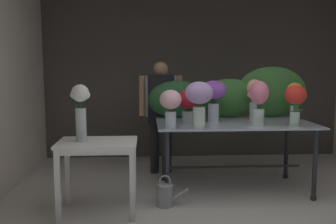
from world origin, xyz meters
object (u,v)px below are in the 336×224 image
Objects in this scene: florist at (161,105)px; vase_blush_stock at (171,105)px; vase_crimson_carnations at (188,104)px; display_table_glass at (234,132)px; watering_can at (165,195)px; vase_white_roses_tall at (81,109)px; vase_lilac_lilies at (199,98)px; vase_violet_peonies at (214,95)px; vase_scarlet_freesia at (296,99)px; vase_rosy_ranunculus at (259,99)px; vase_sunset_snapdragons at (294,96)px; vase_peach_anemones at (254,96)px; side_table_white at (98,151)px.

florist reaches higher than vase_blush_stock.
display_table_glass is at bearing 7.72° from vase_crimson_carnations.
vase_white_roses_tall is at bearing -170.65° from watering_can.
vase_lilac_lilies is (0.36, -1.18, 0.19)m from florist.
vase_violet_peonies is 0.34m from vase_crimson_carnations.
display_table_glass is 4.06× the size of vase_scarlet_freesia.
display_table_glass is at bearing 40.59° from vase_lilac_lilies.
vase_lilac_lilies is (0.31, -0.01, 0.07)m from vase_blush_stock.
vase_rosy_ranunculus is 1.10× the size of vase_scarlet_freesia.
vase_rosy_ranunculus is 1.08× the size of vase_sunset_snapdragons.
florist is 1.75m from vase_sunset_snapdragons.
vase_peach_anemones is at bearing 125.67° from vase_scarlet_freesia.
vase_blush_stock is 0.97m from watering_can.
florist is at bearing 63.71° from side_table_white.
florist is 3.39× the size of vase_sunset_snapdragons.
vase_white_roses_tall is (-0.16, 0.00, 0.43)m from side_table_white.
vase_rosy_ranunculus is 1.48m from watering_can.
vase_peach_anemones is 1.27× the size of vase_crimson_carnations.
florist reaches higher than vase_rosy_ranunculus.
florist is at bearing 58.79° from vase_white_roses_tall.
vase_violet_peonies reaches higher than watering_can.
vase_blush_stock is 0.83× the size of vase_violet_peonies.
vase_peach_anemones is 0.86m from vase_crimson_carnations.
vase_sunset_snapdragons is (1.61, -0.68, 0.17)m from florist.
vase_sunset_snapdragons is at bearing 5.51° from vase_violet_peonies.
vase_scarlet_freesia is 1.76m from watering_can.
vase_crimson_carnations is (-0.83, -0.18, -0.08)m from vase_peach_anemones.
watering_can is at bearing -168.09° from vase_lilac_lilies.
vase_scarlet_freesia is 1.08m from vase_lilac_lilies.
vase_crimson_carnations is at bearing 55.74° from vase_blush_stock.
vase_violet_peonies is at bearing 157.49° from vase_scarlet_freesia.
florist reaches higher than vase_violet_peonies.
vase_scarlet_freesia is at bearing -54.33° from vase_peach_anemones.
vase_rosy_ranunculus is at bearing -49.53° from display_table_glass.
vase_sunset_snapdragons is at bearing 19.96° from watering_can.
florist is at bearing 148.93° from vase_peach_anemones.
vase_lilac_lilies is at bearing -157.79° from vase_sunset_snapdragons.
vase_scarlet_freesia reaches higher than vase_crimson_carnations.
side_table_white is 0.45m from vase_white_roses_tall.
vase_peach_anemones reaches higher than vase_scarlet_freesia.
vase_peach_anemones reaches higher than vase_white_roses_tall.
side_table_white is at bearing -154.04° from vase_violet_peonies.
vase_rosy_ranunculus is at bearing -44.24° from florist.
vase_white_roses_tall is at bearing -159.50° from vase_peach_anemones.
watering_can is (-0.60, -0.49, -1.03)m from vase_violet_peonies.
vase_crimson_carnations is 0.70× the size of vase_white_roses_tall.
side_table_white is 0.90m from vase_blush_stock.
vase_violet_peonies is at bearing 36.58° from vase_blush_stock.
vase_lilac_lilies reaches higher than watering_can.
vase_blush_stock is at bearing -178.01° from vase_scarlet_freesia.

